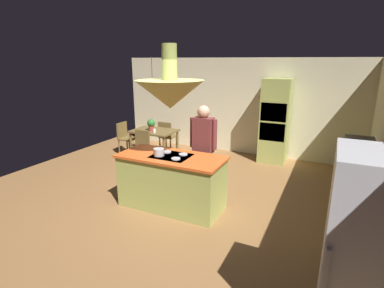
{
  "coord_description": "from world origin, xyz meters",
  "views": [
    {
      "loc": [
        2.38,
        -4.34,
        2.49
      ],
      "look_at": [
        0.1,
        0.4,
        1.0
      ],
      "focal_mm": 27.85,
      "sensor_mm": 36.0,
      "label": 1
    }
  ],
  "objects_px": {
    "oven_tower": "(275,121)",
    "chair_facing_island": "(140,146)",
    "canister_flour": "(364,174)",
    "microwave_on_counter": "(359,145)",
    "cooking_pot_on_cooktop": "(159,152)",
    "person_at_island": "(203,145)",
    "chair_by_back_wall": "(167,135)",
    "canister_tea": "(362,166)",
    "dining_table": "(154,134)",
    "chair_at_corner": "(125,136)",
    "refrigerator": "(372,264)",
    "canister_sugar": "(363,171)",
    "kitchen_island": "(172,181)",
    "cup_on_table": "(154,131)",
    "potted_plant_on_table": "(151,124)"
  },
  "relations": [
    {
      "from": "refrigerator",
      "to": "canister_flour",
      "type": "relative_size",
      "value": 10.47
    },
    {
      "from": "dining_table",
      "to": "person_at_island",
      "type": "bearing_deg",
      "value": -35.44
    },
    {
      "from": "oven_tower",
      "to": "potted_plant_on_table",
      "type": "height_order",
      "value": "oven_tower"
    },
    {
      "from": "refrigerator",
      "to": "canister_flour",
      "type": "bearing_deg",
      "value": 88.78
    },
    {
      "from": "person_at_island",
      "to": "chair_at_corner",
      "type": "bearing_deg",
      "value": 154.12
    },
    {
      "from": "oven_tower",
      "to": "refrigerator",
      "type": "bearing_deg",
      "value": -71.02
    },
    {
      "from": "chair_facing_island",
      "to": "chair_at_corner",
      "type": "distance_m",
      "value": 1.12
    },
    {
      "from": "refrigerator",
      "to": "person_at_island",
      "type": "distance_m",
      "value": 3.47
    },
    {
      "from": "canister_tea",
      "to": "cooking_pot_on_cooktop",
      "type": "xyz_separation_m",
      "value": [
        -3.0,
        -0.68,
        -0.01
      ]
    },
    {
      "from": "oven_tower",
      "to": "chair_facing_island",
      "type": "xyz_separation_m",
      "value": [
        -2.8,
        -1.77,
        -0.53
      ]
    },
    {
      "from": "chair_facing_island",
      "to": "canister_flour",
      "type": "xyz_separation_m",
      "value": [
        4.54,
        -1.29,
        0.52
      ]
    },
    {
      "from": "kitchen_island",
      "to": "cooking_pot_on_cooktop",
      "type": "height_order",
      "value": "cooking_pot_on_cooktop"
    },
    {
      "from": "dining_table",
      "to": "cooking_pot_on_cooktop",
      "type": "bearing_deg",
      "value": -55.37
    },
    {
      "from": "person_at_island",
      "to": "canister_sugar",
      "type": "height_order",
      "value": "person_at_island"
    },
    {
      "from": "person_at_island",
      "to": "chair_at_corner",
      "type": "relative_size",
      "value": 1.97
    },
    {
      "from": "canister_sugar",
      "to": "canister_tea",
      "type": "relative_size",
      "value": 0.84
    },
    {
      "from": "dining_table",
      "to": "cooking_pot_on_cooktop",
      "type": "height_order",
      "value": "cooking_pot_on_cooktop"
    },
    {
      "from": "potted_plant_on_table",
      "to": "canister_sugar",
      "type": "distance_m",
      "value": 4.87
    },
    {
      "from": "dining_table",
      "to": "chair_at_corner",
      "type": "relative_size",
      "value": 1.26
    },
    {
      "from": "dining_table",
      "to": "canister_flour",
      "type": "xyz_separation_m",
      "value": [
        4.54,
        -1.91,
        0.37
      ]
    },
    {
      "from": "chair_by_back_wall",
      "to": "microwave_on_counter",
      "type": "bearing_deg",
      "value": 165.33
    },
    {
      "from": "canister_flour",
      "to": "person_at_island",
      "type": "bearing_deg",
      "value": 168.96
    },
    {
      "from": "microwave_on_counter",
      "to": "cooking_pot_on_cooktop",
      "type": "bearing_deg",
      "value": -150.97
    },
    {
      "from": "person_at_island",
      "to": "canister_tea",
      "type": "distance_m",
      "value": 2.56
    },
    {
      "from": "canister_flour",
      "to": "microwave_on_counter",
      "type": "bearing_deg",
      "value": 90.0
    },
    {
      "from": "chair_at_corner",
      "to": "refrigerator",
      "type": "bearing_deg",
      "value": -124.99
    },
    {
      "from": "canister_sugar",
      "to": "chair_by_back_wall",
      "type": "bearing_deg",
      "value": 152.58
    },
    {
      "from": "chair_at_corner",
      "to": "canister_sugar",
      "type": "bearing_deg",
      "value": -107.58
    },
    {
      "from": "oven_tower",
      "to": "chair_facing_island",
      "type": "height_order",
      "value": "oven_tower"
    },
    {
      "from": "dining_table",
      "to": "canister_tea",
      "type": "height_order",
      "value": "canister_tea"
    },
    {
      "from": "kitchen_island",
      "to": "chair_facing_island",
      "type": "distance_m",
      "value": 2.25
    },
    {
      "from": "chair_by_back_wall",
      "to": "dining_table",
      "type": "bearing_deg",
      "value": 90.0
    },
    {
      "from": "person_at_island",
      "to": "cooking_pot_on_cooktop",
      "type": "xyz_separation_m",
      "value": [
        -0.45,
        -0.82,
        0.03
      ]
    },
    {
      "from": "canister_sugar",
      "to": "cooking_pot_on_cooktop",
      "type": "height_order",
      "value": "canister_sugar"
    },
    {
      "from": "dining_table",
      "to": "canister_sugar",
      "type": "relative_size",
      "value": 7.56
    },
    {
      "from": "person_at_island",
      "to": "chair_by_back_wall",
      "type": "bearing_deg",
      "value": 134.28
    },
    {
      "from": "microwave_on_counter",
      "to": "cooking_pot_on_cooktop",
      "type": "height_order",
      "value": "microwave_on_counter"
    },
    {
      "from": "refrigerator",
      "to": "canister_tea",
      "type": "bearing_deg",
      "value": 88.98
    },
    {
      "from": "dining_table",
      "to": "chair_by_back_wall",
      "type": "height_order",
      "value": "chair_by_back_wall"
    },
    {
      "from": "cooking_pot_on_cooktop",
      "to": "chair_facing_island",
      "type": "bearing_deg",
      "value": 133.78
    },
    {
      "from": "canister_sugar",
      "to": "microwave_on_counter",
      "type": "xyz_separation_m",
      "value": [
        0.0,
        1.17,
        0.07
      ]
    },
    {
      "from": "cup_on_table",
      "to": "canister_sugar",
      "type": "distance_m",
      "value": 4.66
    },
    {
      "from": "chair_by_back_wall",
      "to": "chair_at_corner",
      "type": "distance_m",
      "value": 1.12
    },
    {
      "from": "person_at_island",
      "to": "cooking_pot_on_cooktop",
      "type": "height_order",
      "value": "person_at_island"
    },
    {
      "from": "refrigerator",
      "to": "canister_sugar",
      "type": "relative_size",
      "value": 12.68
    },
    {
      "from": "person_at_island",
      "to": "chair_at_corner",
      "type": "height_order",
      "value": "person_at_island"
    },
    {
      "from": "refrigerator",
      "to": "chair_at_corner",
      "type": "distance_m",
      "value": 6.64
    },
    {
      "from": "canister_tea",
      "to": "microwave_on_counter",
      "type": "xyz_separation_m",
      "value": [
        0.0,
        0.99,
        0.05
      ]
    },
    {
      "from": "potted_plant_on_table",
      "to": "canister_tea",
      "type": "height_order",
      "value": "canister_tea"
    },
    {
      "from": "person_at_island",
      "to": "chair_by_back_wall",
      "type": "relative_size",
      "value": 1.97
    }
  ]
}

